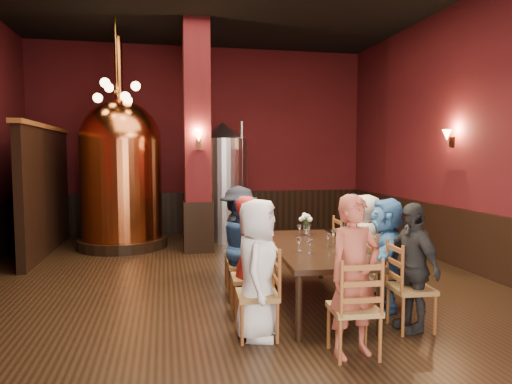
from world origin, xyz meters
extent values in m
plane|color=black|center=(0.00, 0.00, 0.00)|extent=(10.00, 10.00, 0.00)
cube|color=#4E1014|center=(0.00, 5.00, 2.25)|extent=(8.00, 0.02, 4.50)
cube|color=#4E1014|center=(0.00, -5.00, 2.25)|extent=(8.00, 0.02, 4.50)
cube|color=#4E1014|center=(4.00, 0.00, 2.25)|extent=(0.02, 10.00, 4.50)
cube|color=black|center=(3.96, 0.00, 0.50)|extent=(0.08, 9.90, 1.00)
cube|color=black|center=(0.00, 4.96, 0.50)|extent=(7.90, 0.08, 1.00)
cube|color=#4E1014|center=(-0.30, 2.80, 2.25)|extent=(0.58, 0.58, 4.50)
cube|color=black|center=(-3.20, 3.20, 1.20)|extent=(0.22, 3.50, 2.40)
cube|color=black|center=(0.90, -0.73, 0.72)|extent=(1.16, 2.46, 0.06)
cylinder|color=black|center=(0.39, -1.84, 0.34)|extent=(0.07, 0.07, 0.69)
cylinder|color=black|center=(1.27, -1.90, 0.34)|extent=(0.07, 0.07, 0.69)
cylinder|color=black|center=(0.54, 0.44, 0.34)|extent=(0.07, 0.07, 0.69)
cylinder|color=black|center=(1.41, 0.38, 0.34)|extent=(0.07, 0.07, 0.69)
imported|color=white|center=(-0.01, -1.67, 0.73)|extent=(0.67, 0.82, 1.46)
imported|color=#AF201E|center=(0.03, -1.00, 0.71)|extent=(0.49, 0.60, 1.43)
imported|color=navy|center=(0.07, -0.34, 0.69)|extent=(0.42, 0.71, 1.38)
imported|color=black|center=(0.12, 0.32, 0.73)|extent=(0.61, 0.98, 1.46)
imported|color=black|center=(1.68, -1.78, 0.70)|extent=(0.44, 0.86, 1.40)
imported|color=teal|center=(1.73, -1.11, 0.69)|extent=(0.88, 1.34, 1.39)
imported|color=beige|center=(1.77, -0.46, 0.68)|extent=(0.67, 0.79, 1.37)
imported|color=black|center=(1.81, 0.21, 0.66)|extent=(0.51, 0.71, 1.33)
imported|color=#994433|center=(0.80, -2.28, 0.77)|extent=(0.63, 0.49, 1.54)
cylinder|color=black|center=(-1.81, 3.47, 0.10)|extent=(1.81, 1.81, 0.20)
cylinder|color=#C25E2C|center=(-1.81, 3.47, 1.20)|extent=(2.06, 2.06, 2.01)
sphere|color=#C25E2C|center=(-1.81, 3.47, 2.21)|extent=(1.61, 1.61, 1.61)
cylinder|color=#C25E2C|center=(-1.81, 3.47, 3.61)|extent=(0.16, 0.16, 1.31)
cylinder|color=#B2B2B7|center=(0.35, 3.88, 1.13)|extent=(1.40, 1.40, 2.27)
cone|color=#B2B2B7|center=(0.35, 3.88, 2.45)|extent=(1.09, 1.09, 0.36)
cylinder|color=#B2B2B7|center=(0.71, 3.51, 1.36)|extent=(0.07, 0.07, 2.54)
cylinder|color=white|center=(1.05, 0.01, 0.84)|extent=(0.10, 0.10, 0.17)
camera|label=1|loc=(-0.95, -6.22, 1.91)|focal=32.00mm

